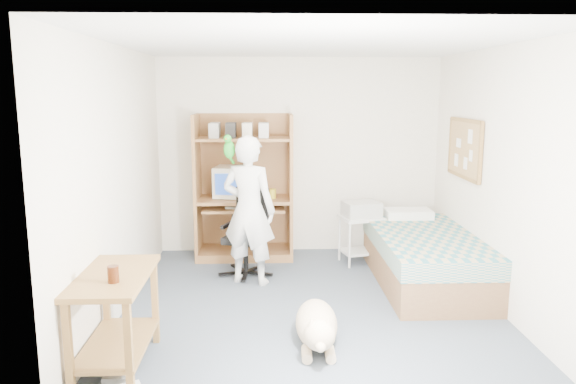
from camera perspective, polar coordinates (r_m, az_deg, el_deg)
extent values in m
plane|color=#444F5D|center=(5.62, 2.25, -11.49)|extent=(4.00, 4.00, 0.00)
cube|color=silver|center=(7.26, 1.11, 3.68)|extent=(3.60, 0.02, 2.50)
cube|color=silver|center=(5.72, 20.64, 1.23)|extent=(0.02, 4.00, 2.50)
cube|color=silver|center=(5.45, -16.88, 1.04)|extent=(0.02, 4.00, 2.50)
cube|color=white|center=(5.24, 2.45, 14.83)|extent=(3.60, 4.00, 0.02)
cube|color=brown|center=(7.06, -9.19, 0.49)|extent=(0.04, 0.60, 1.80)
cube|color=brown|center=(7.01, 0.26, 0.56)|extent=(0.04, 0.60, 1.80)
cube|color=brown|center=(7.30, -4.39, 0.91)|extent=(1.20, 0.02, 1.80)
cube|color=brown|center=(7.04, -4.46, -0.76)|extent=(1.12, 0.60, 0.04)
cube|color=brown|center=(6.98, -4.47, -1.69)|extent=(1.00, 0.50, 0.03)
cube|color=brown|center=(6.94, -4.55, 5.42)|extent=(1.12, 0.55, 0.03)
cube|color=brown|center=(7.20, -4.38, -6.15)|extent=(1.12, 0.60, 0.10)
cube|color=brown|center=(6.34, 13.73, -7.49)|extent=(1.00, 2.00, 0.36)
cube|color=teal|center=(6.27, 13.84, -5.05)|extent=(1.02, 2.02, 0.20)
cube|color=white|center=(6.98, 12.10, -2.22)|extent=(0.55, 0.35, 0.12)
cube|color=brown|center=(4.38, -17.29, -8.21)|extent=(0.50, 1.00, 0.04)
cube|color=brown|center=(4.17, -21.39, -15.00)|extent=(0.05, 0.05, 0.70)
cube|color=brown|center=(4.06, -15.86, -15.38)|extent=(0.05, 0.05, 0.70)
cube|color=brown|center=(4.96, -17.97, -10.69)|extent=(0.05, 0.05, 0.70)
cube|color=brown|center=(4.87, -13.35, -10.86)|extent=(0.05, 0.05, 0.70)
cube|color=brown|center=(4.57, -16.93, -14.54)|extent=(0.46, 0.92, 0.03)
cube|color=#9D7846|center=(6.52, 17.52, 4.22)|extent=(0.03, 0.90, 0.60)
cube|color=brown|center=(6.49, 17.64, 6.94)|extent=(0.04, 0.94, 0.04)
cube|color=brown|center=(6.55, 17.35, 1.53)|extent=(0.04, 0.94, 0.04)
cylinder|color=black|center=(6.51, -4.28, -8.09)|extent=(0.55, 0.55, 0.06)
cylinder|color=black|center=(6.45, -4.30, -6.62)|extent=(0.06, 0.06, 0.37)
cube|color=black|center=(6.39, -4.33, -4.74)|extent=(0.55, 0.55, 0.07)
cube|color=black|center=(6.51, -3.63, -1.71)|extent=(0.38, 0.19, 0.50)
cube|color=black|center=(6.45, -6.22, -3.37)|extent=(0.13, 0.27, 0.04)
cube|color=black|center=(6.27, -2.42, -3.71)|extent=(0.13, 0.27, 0.04)
imported|color=white|center=(6.06, -3.99, -1.87)|extent=(0.69, 0.58, 1.62)
ellipsoid|color=#1A8713|center=(5.99, -5.98, 4.31)|extent=(0.12, 0.12, 0.19)
sphere|color=#1A8713|center=(5.94, -6.15, 5.42)|extent=(0.08, 0.08, 0.08)
cone|color=#F35915|center=(5.90, -6.32, 5.38)|extent=(0.04, 0.05, 0.03)
cylinder|color=#1A8713|center=(6.04, -5.78, 3.32)|extent=(0.07, 0.13, 0.12)
ellipsoid|color=#CCAF89|center=(4.83, 2.90, -13.18)|extent=(0.37, 0.74, 0.33)
sphere|color=#CCAF89|center=(4.42, 3.22, -14.31)|extent=(0.25, 0.25, 0.25)
cone|color=#CCAF89|center=(4.35, 2.42, -13.09)|extent=(0.07, 0.07, 0.09)
cone|color=#CCAF89|center=(4.36, 4.08, -13.06)|extent=(0.07, 0.07, 0.09)
ellipsoid|color=#CCAF89|center=(4.34, 3.30, -15.36)|extent=(0.09, 0.14, 0.08)
cylinder|color=#CCAF89|center=(5.21, 2.64, -12.09)|extent=(0.07, 0.24, 0.12)
cube|color=silver|center=(6.86, 7.45, -2.64)|extent=(0.56, 0.49, 0.04)
cube|color=silver|center=(6.97, 7.37, -5.97)|extent=(0.52, 0.45, 0.03)
cylinder|color=silver|center=(6.74, 5.84, -5.30)|extent=(0.03, 0.03, 0.56)
cylinder|color=silver|center=(6.81, 9.40, -5.22)|extent=(0.03, 0.03, 0.56)
cylinder|color=silver|center=(7.05, 5.47, -4.58)|extent=(0.03, 0.03, 0.56)
cylinder|color=silver|center=(7.12, 8.88, -4.51)|extent=(0.03, 0.03, 0.56)
cube|color=#ABABA6|center=(6.84, 7.47, -1.74)|extent=(0.49, 0.41, 0.18)
cube|color=beige|center=(7.06, -5.75, 1.06)|extent=(0.46, 0.47, 0.38)
cube|color=navy|center=(6.86, -6.11, 0.78)|extent=(0.32, 0.06, 0.26)
cube|color=beige|center=(6.94, -4.48, -1.52)|extent=(0.47, 0.21, 0.03)
cylinder|color=gold|center=(6.97, -1.56, -0.17)|extent=(0.08, 0.08, 0.12)
cylinder|color=#3D1A09|center=(4.17, -17.34, -7.98)|extent=(0.08, 0.08, 0.12)
cube|color=#A7A7A3|center=(4.45, -16.84, -17.51)|extent=(0.18, 0.22, 0.08)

